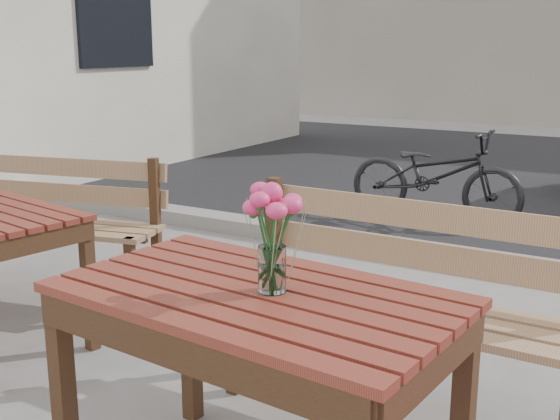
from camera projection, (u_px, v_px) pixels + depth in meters
The scene contains 5 objects.
main_table at pixel (256, 328), 2.28m from camera, with size 1.35×0.86×0.80m.
main_bench at pixel (408, 281), 2.97m from camera, with size 1.57×0.49×0.97m.
main_vase at pixel (272, 225), 2.19m from camera, with size 0.19×0.19×0.35m.
second_bench at pixel (53, 208), 4.44m from camera, with size 1.53×0.77×0.92m.
bicycle at pixel (435, 175), 6.32m from camera, with size 0.55×1.59×0.84m, color black.
Camera 1 is at (0.97, -1.84, 1.57)m, focal length 45.00 mm.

